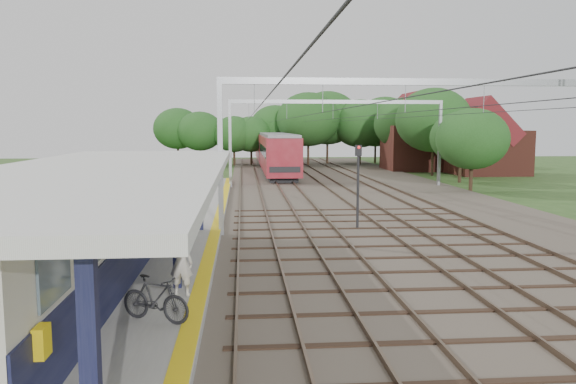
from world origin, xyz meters
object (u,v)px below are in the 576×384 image
person (181,263)px  bicycle (155,299)px  train (272,149)px  signal_post (358,178)px

person → bicycle: bearing=90.4°
train → signal_post: train is taller
bicycle → signal_post: signal_post is taller
train → bicycle: bearing=-96.0°
train → person: bearing=-95.8°
bicycle → train: bearing=21.4°
person → signal_post: bearing=-111.9°
person → train: 51.51m
person → train: (5.21, 51.23, 1.04)m
signal_post → person: bearing=-138.9°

